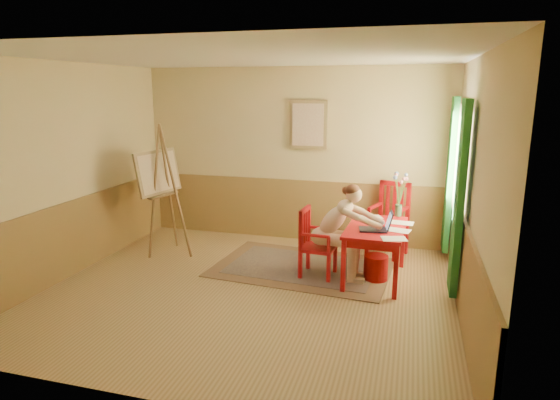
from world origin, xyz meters
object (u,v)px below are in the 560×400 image
(laptop, at_px, (378,227))
(easel, at_px, (160,178))
(chair_back, at_px, (389,219))
(table, at_px, (376,233))
(figure, at_px, (340,227))
(chair_left, at_px, (315,243))

(laptop, relative_size, easel, 0.22)
(chair_back, xyz_separation_m, easel, (-3.33, -0.82, 0.61))
(table, distance_m, chair_back, 1.06)
(figure, xyz_separation_m, laptop, (0.49, -0.06, 0.06))
(laptop, bearing_deg, table, 101.18)
(chair_back, relative_size, laptop, 2.51)
(chair_back, distance_m, laptop, 1.25)
(chair_left, xyz_separation_m, figure, (0.32, -0.01, 0.24))
(table, relative_size, figure, 0.96)
(chair_left, height_order, chair_back, chair_back)
(laptop, xyz_separation_m, easel, (-3.25, 0.41, 0.39))
(figure, relative_size, easel, 0.65)
(table, bearing_deg, figure, -165.28)
(chair_back, bearing_deg, chair_left, -127.96)
(chair_left, relative_size, figure, 0.73)
(table, distance_m, chair_left, 0.81)
(chair_left, relative_size, chair_back, 0.85)
(table, height_order, laptop, laptop)
(chair_back, height_order, laptop, chair_back)
(figure, distance_m, easel, 2.81)
(chair_left, xyz_separation_m, laptop, (0.82, -0.07, 0.31))
(table, relative_size, chair_left, 1.32)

